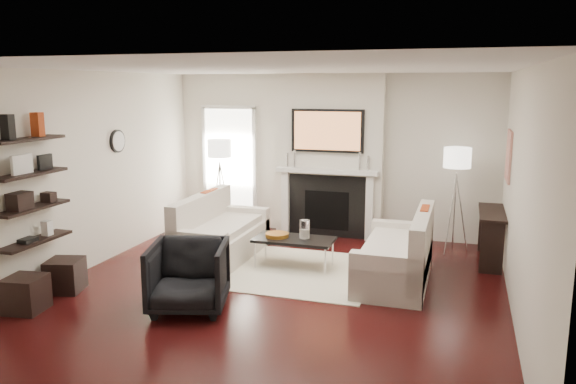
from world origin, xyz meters
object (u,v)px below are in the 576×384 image
(armchair, at_px, (188,273))
(loveseat_left_base, at_px, (222,244))
(lamp_left_shade, at_px, (219,148))
(coffee_table, at_px, (294,240))
(lamp_right_shade, at_px, (457,158))
(ottoman_near, at_px, (65,275))
(loveseat_right_base, at_px, (394,266))

(armchair, bearing_deg, loveseat_left_base, 86.82)
(lamp_left_shade, bearing_deg, armchair, -71.55)
(armchair, bearing_deg, lamp_left_shade, 92.14)
(coffee_table, relative_size, lamp_right_shade, 2.75)
(loveseat_left_base, xyz_separation_m, lamp_right_shade, (3.23, 1.34, 1.24))
(armchair, bearing_deg, ottoman_near, 161.66)
(loveseat_right_base, height_order, lamp_right_shade, lamp_right_shade)
(loveseat_right_base, bearing_deg, lamp_left_shade, 152.33)
(armchair, distance_m, ottoman_near, 1.75)
(lamp_right_shade, relative_size, ottoman_near, 1.00)
(lamp_left_shade, xyz_separation_m, ottoman_near, (-0.62, -3.27, -1.25))
(loveseat_left_base, bearing_deg, lamp_left_shade, 115.08)
(loveseat_left_base, height_order, lamp_right_shade, lamp_right_shade)
(lamp_right_shade, bearing_deg, ottoman_near, -144.79)
(lamp_left_shade, height_order, lamp_right_shade, same)
(coffee_table, relative_size, lamp_left_shade, 2.75)
(lamp_left_shade, bearing_deg, ottoman_near, -100.74)
(loveseat_left_base, distance_m, coffee_table, 1.16)
(loveseat_left_base, height_order, coffee_table, same)
(coffee_table, xyz_separation_m, lamp_right_shade, (2.09, 1.46, 1.05))
(coffee_table, height_order, lamp_right_shade, lamp_right_shade)
(loveseat_right_base, xyz_separation_m, armchair, (-2.10, -1.65, 0.22))
(armchair, distance_m, lamp_left_shade, 3.66)
(armchair, distance_m, lamp_right_shade, 4.40)
(armchair, height_order, ottoman_near, armchair)
(armchair, height_order, lamp_right_shade, lamp_right_shade)
(lamp_right_shade, bearing_deg, coffee_table, -145.11)
(loveseat_left_base, height_order, lamp_left_shade, lamp_left_shade)
(lamp_left_shade, bearing_deg, loveseat_right_base, -27.67)
(coffee_table, bearing_deg, loveseat_right_base, -5.93)
(loveseat_left_base, xyz_separation_m, coffee_table, (1.14, -0.11, 0.19))
(ottoman_near, bearing_deg, loveseat_left_base, 55.11)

